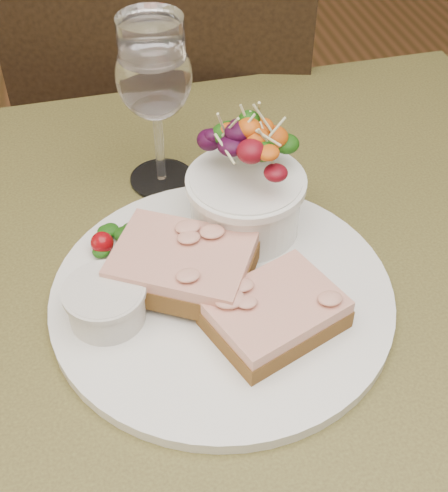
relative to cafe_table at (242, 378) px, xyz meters
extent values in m
cube|color=#3F381B|center=(0.00, 0.00, 0.08)|extent=(0.80, 0.80, 0.04)
cylinder|color=black|center=(0.34, 0.34, -0.29)|extent=(0.05, 0.05, 0.71)
cube|color=black|center=(0.05, 0.64, -0.20)|extent=(0.52, 0.52, 0.04)
cube|color=black|center=(0.00, 0.46, 0.03)|extent=(0.41, 0.16, 0.45)
cube|color=black|center=(0.05, 0.64, -0.42)|extent=(0.45, 0.45, 0.45)
cylinder|color=white|center=(-0.02, 0.02, 0.11)|extent=(0.31, 0.31, 0.01)
cube|color=#442912|center=(0.02, -0.03, 0.12)|extent=(0.13, 0.11, 0.02)
cube|color=beige|center=(0.02, -0.03, 0.14)|extent=(0.13, 0.11, 0.01)
cube|color=#442912|center=(-0.05, 0.04, 0.13)|extent=(0.15, 0.14, 0.02)
cube|color=beige|center=(-0.05, 0.04, 0.15)|extent=(0.15, 0.14, 0.01)
cylinder|color=silver|center=(-0.12, 0.01, 0.13)|extent=(0.07, 0.07, 0.04)
cylinder|color=brown|center=(-0.12, 0.01, 0.15)|extent=(0.06, 0.06, 0.01)
cylinder|color=white|center=(0.03, 0.10, 0.14)|extent=(0.11, 0.11, 0.06)
ellipsoid|color=#133A0A|center=(0.03, 0.10, 0.20)|extent=(0.10, 0.10, 0.06)
ellipsoid|color=#133A0A|center=(-0.10, 0.11, 0.12)|extent=(0.04, 0.04, 0.01)
sphere|color=maroon|center=(-0.11, 0.10, 0.12)|extent=(0.02, 0.02, 0.02)
cylinder|color=white|center=(-0.04, 0.21, 0.10)|extent=(0.07, 0.07, 0.00)
cylinder|color=white|center=(-0.04, 0.21, 0.15)|extent=(0.01, 0.01, 0.09)
ellipsoid|color=white|center=(-0.04, 0.21, 0.23)|extent=(0.08, 0.08, 0.09)
camera|label=1|loc=(-0.12, -0.39, 0.57)|focal=50.00mm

